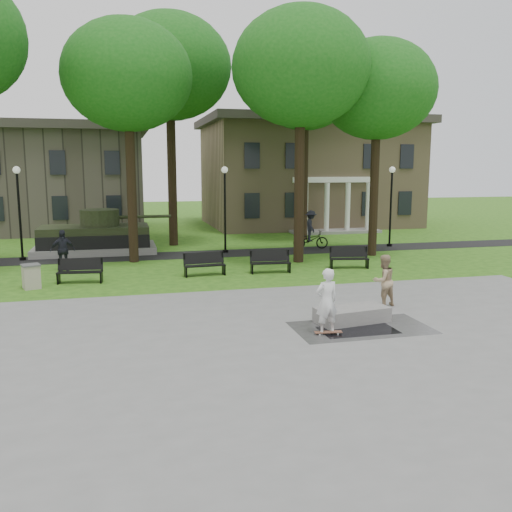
{
  "coord_description": "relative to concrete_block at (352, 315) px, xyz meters",
  "views": [
    {
      "loc": [
        -5.03,
        -16.94,
        4.65
      ],
      "look_at": [
        -0.21,
        2.42,
        1.4
      ],
      "focal_mm": 38.0,
      "sensor_mm": 36.0,
      "label": 1
    }
  ],
  "objects": [
    {
      "name": "cyclist",
      "position": [
        3.93,
        14.7,
        0.67
      ],
      "size": [
        2.11,
        1.23,
        2.23
      ],
      "rotation": [
        0.0,
        0.0,
        1.44
      ],
      "color": "black",
      "rests_on": "ground"
    },
    {
      "name": "friend_watching",
      "position": [
        1.8,
        1.52,
        0.66
      ],
      "size": [
        1.0,
        0.86,
        1.77
      ],
      "primitive_type": "imported",
      "rotation": [
        0.0,
        0.0,
        3.4
      ],
      "color": "tan",
      "rests_on": "plaza"
    },
    {
      "name": "concrete_block",
      "position": [
        0.0,
        0.0,
        0.0
      ],
      "size": [
        2.32,
        1.32,
        0.45
      ],
      "primitive_type": "cube",
      "rotation": [
        0.0,
        0.0,
        0.15
      ],
      "color": "gray",
      "rests_on": "plaza"
    },
    {
      "name": "park_bench_1",
      "position": [
        -3.25,
        8.36,
        0.28
      ],
      "size": [
        1.83,
        0.66,
        1.0
      ],
      "rotation": [
        0.0,
        0.0,
        0.08
      ],
      "color": "black",
      "rests_on": "ground"
    },
    {
      "name": "building_left",
      "position": [
        -12.66,
        28.67,
        3.35
      ],
      "size": [
        15.0,
        10.0,
        7.2
      ],
      "primitive_type": "cube",
      "color": "#4C443D",
      "rests_on": "ground"
    },
    {
      "name": "pedestrian_walker",
      "position": [
        -9.36,
        11.0,
        0.7
      ],
      "size": [
        1.18,
        0.72,
        1.88
      ],
      "primitive_type": "imported",
      "rotation": [
        0.0,
        0.0,
        0.26
      ],
      "color": "black",
      "rests_on": "ground"
    },
    {
      "name": "tree_2",
      "position": [
        1.84,
        10.67,
        9.07
      ],
      "size": [
        6.6,
        6.6,
        12.16
      ],
      "color": "black",
      "rests_on": "ground"
    },
    {
      "name": "tree_3",
      "position": [
        6.34,
        11.67,
        8.35
      ],
      "size": [
        6.0,
        6.0,
        11.19
      ],
      "color": "black",
      "rests_on": "ground"
    },
    {
      "name": "skateboard",
      "position": [
        -1.16,
        -1.0,
        -0.19
      ],
      "size": [
        0.8,
        0.3,
        0.07
      ],
      "primitive_type": "cube",
      "rotation": [
        0.0,
        0.0,
        -0.14
      ],
      "color": "brown",
      "rests_on": "plaza"
    },
    {
      "name": "tree_5",
      "position": [
        4.84,
        18.67,
        9.42
      ],
      "size": [
        6.4,
        6.4,
        12.44
      ],
      "color": "black",
      "rests_on": "ground"
    },
    {
      "name": "puddle",
      "position": [
        -0.18,
        -0.85,
        -0.22
      ],
      "size": [
        2.2,
        1.2,
        0.0
      ],
      "primitive_type": "cube",
      "color": "black",
      "rests_on": "plaza"
    },
    {
      "name": "park_bench_3",
      "position": [
        3.59,
        8.48,
        0.28
      ],
      "size": [
        1.85,
        0.85,
        1.0
      ],
      "rotation": [
        0.0,
        0.0,
        -0.19
      ],
      "color": "black",
      "rests_on": "ground"
    },
    {
      "name": "lamp_left",
      "position": [
        -11.66,
        14.47,
        2.55
      ],
      "size": [
        0.36,
        0.36,
        4.73
      ],
      "color": "black",
      "rests_on": "ground"
    },
    {
      "name": "footpath",
      "position": [
        -1.66,
        14.17,
        -0.24
      ],
      "size": [
        44.0,
        2.6,
        0.01
      ],
      "primitive_type": "cube",
      "color": "black",
      "rests_on": "ground"
    },
    {
      "name": "skateboarder",
      "position": [
        -1.19,
        -0.91,
        0.71
      ],
      "size": [
        0.75,
        0.55,
        1.88
      ],
      "primitive_type": "imported",
      "rotation": [
        0.0,
        0.0,
        3.3
      ],
      "color": "white",
      "rests_on": "plaza"
    },
    {
      "name": "tank_monument",
      "position": [
        -8.11,
        16.17,
        0.61
      ],
      "size": [
        7.45,
        3.4,
        2.4
      ],
      "color": "gray",
      "rests_on": "ground"
    },
    {
      "name": "tree_1",
      "position": [
        -6.16,
        12.67,
        8.71
      ],
      "size": [
        6.2,
        6.2,
        11.63
      ],
      "color": "black",
      "rests_on": "ground"
    },
    {
      "name": "park_bench_0",
      "position": [
        -8.43,
        8.07,
        0.28
      ],
      "size": [
        1.84,
        0.74,
        1.0
      ],
      "rotation": [
        0.0,
        0.0,
        -0.12
      ],
      "color": "black",
      "rests_on": "ground"
    },
    {
      "name": "trash_bin",
      "position": [
        -10.19,
        7.39,
        0.24
      ],
      "size": [
        0.84,
        0.84,
        0.96
      ],
      "rotation": [
        0.0,
        0.0,
        0.33
      ],
      "color": "#A9A18B",
      "rests_on": "ground"
    },
    {
      "name": "building_right",
      "position": [
        8.34,
        28.17,
        4.1
      ],
      "size": [
        17.0,
        12.0,
        8.6
      ],
      "color": "#9E8460",
      "rests_on": "ground"
    },
    {
      "name": "park_bench_2",
      "position": [
        -0.3,
        8.27,
        0.28
      ],
      "size": [
        1.83,
        0.66,
        1.0
      ],
      "rotation": [
        0.0,
        0.0,
        -0.08
      ],
      "color": "black",
      "rests_on": "ground"
    },
    {
      "name": "lamp_mid",
      "position": [
        -1.16,
        14.47,
        2.55
      ],
      "size": [
        0.36,
        0.36,
        4.73
      ],
      "color": "black",
      "rests_on": "ground"
    },
    {
      "name": "lamp_right",
      "position": [
        8.84,
        14.47,
        2.55
      ],
      "size": [
        0.36,
        0.36,
        4.73
      ],
      "color": "black",
      "rests_on": "ground"
    },
    {
      "name": "plaza",
      "position": [
        -1.66,
        -2.83,
        -0.23
      ],
      "size": [
        22.0,
        16.0,
        0.02
      ],
      "primitive_type": "cube",
      "color": "gray",
      "rests_on": "ground"
    },
    {
      "name": "tree_4",
      "position": [
        -3.66,
        18.17,
        10.15
      ],
      "size": [
        7.2,
        7.2,
        13.5
      ],
      "color": "black",
      "rests_on": "ground"
    },
    {
      "name": "ground",
      "position": [
        -1.66,
        2.17,
        -0.24
      ],
      "size": [
        120.0,
        120.0,
        0.0
      ],
      "primitive_type": "plane",
      "color": "#275614",
      "rests_on": "ground"
    }
  ]
}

